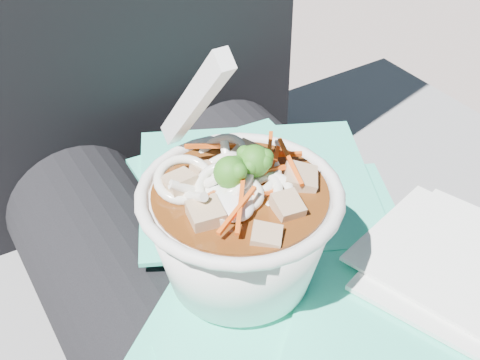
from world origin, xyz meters
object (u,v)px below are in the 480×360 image
lap (267,326)px  person_body (214,243)px  plastic_bag (295,255)px  udon_bowl (239,222)px

lap → person_body: size_ratio=0.47×
plastic_bag → udon_bowl: udon_bowl is taller
lap → udon_bowl: 0.14m
lap → person_body: person_body is taller
person_body → plastic_bag: person_body is taller
plastic_bag → udon_bowl: bearing=179.6°
lap → plastic_bag: 0.08m
lap → person_body: bearing=90.0°
person_body → plastic_bag: 0.11m
person_body → udon_bowl: size_ratio=5.48×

